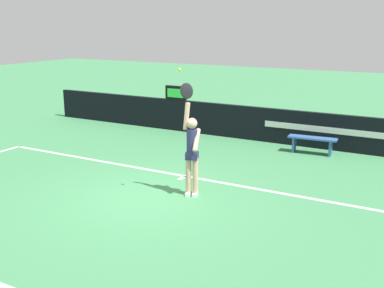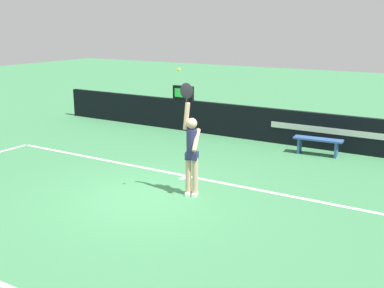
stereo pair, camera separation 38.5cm
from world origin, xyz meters
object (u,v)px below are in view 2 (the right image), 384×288
Objects in this scene: tennis_ball at (179,70)px; courtside_bench_near at (318,143)px; speed_display at (183,93)px; tennis_player at (192,150)px.

courtside_bench_near is at bearing 73.38° from tennis_ball.
speed_display is 6.86m from tennis_ball.
tennis_player is at bearing -106.66° from courtside_bench_near.
courtside_bench_near is (1.49, 4.99, -2.41)m from tennis_ball.
tennis_ball reaches higher than courtside_bench_near.
courtside_bench_near is (1.39, 4.66, -0.67)m from tennis_player.
tennis_ball is 0.05× the size of courtside_bench_near.
speed_display is at bearing 123.93° from tennis_player.
tennis_player reaches higher than speed_display.
speed_display reaches higher than courtside_bench_near.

